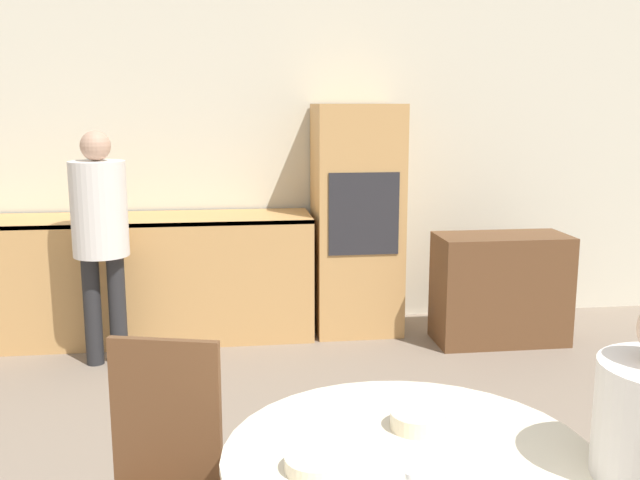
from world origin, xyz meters
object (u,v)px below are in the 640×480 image
Objects in this scene: person_standing at (100,224)px; bowl_centre at (418,420)px; oven_unit at (357,219)px; bowl_near at (318,463)px; sideboard at (500,289)px; chair_far_left at (159,476)px.

bowl_centre is at bearing -62.48° from person_standing.
bowl_centre is (-0.39, -3.25, -0.11)m from oven_unit.
oven_unit is 1.11× the size of person_standing.
person_standing is at bearing 109.98° from bowl_near.
chair_far_left is at bearing -129.85° from sideboard.
sideboard is 0.61× the size of person_standing.
sideboard is at bearing 2.02° from person_standing.
chair_far_left is at bearing 169.05° from bowl_centre.
bowl_centre reaches higher than bowl_near.
sideboard is at bearing 60.17° from bowl_near.
person_standing is (-2.81, -0.10, 0.56)m from sideboard.
chair_far_left is 0.87m from bowl_centre.
bowl_near is at bearing -70.02° from person_standing.
bowl_near is (0.48, -0.38, 0.22)m from chair_far_left.
chair_far_left is 5.27× the size of bowl_near.
person_standing is at bearing -163.69° from oven_unit.
bowl_near is 0.41m from bowl_centre.
oven_unit reaches higher than person_standing.
sideboard is 5.38× the size of bowl_centre.
bowl_centre is (0.83, -0.16, 0.22)m from chair_far_left.
chair_far_left is 0.65m from bowl_near.
sideboard is 2.87m from person_standing.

